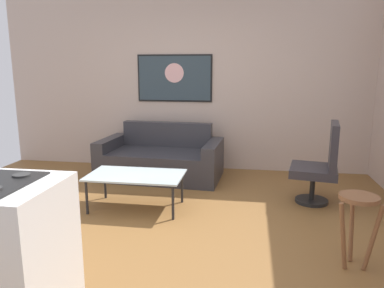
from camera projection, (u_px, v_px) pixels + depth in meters
The scene contains 7 objects.
ground at pixel (167, 231), 3.72m from camera, with size 6.40×6.40×0.04m, color brown.
back_wall at pixel (200, 81), 5.78m from camera, with size 6.40×0.05×2.80m, color #BFA799.
couch at pixel (161, 160), 5.46m from camera, with size 1.80×1.02×0.78m.
coffee_table at pixel (136, 177), 4.21m from camera, with size 1.08×0.62×0.41m.
armchair at pixel (321, 165), 4.34m from camera, with size 0.62×0.64×0.98m.
bar_stool at pixel (358, 212), 2.92m from camera, with size 0.35×0.35×0.61m.
wall_painting at pixel (175, 78), 5.79m from camera, with size 1.19×0.03×0.73m.
Camera 1 is at (0.80, -3.38, 1.59)m, focal length 34.45 mm.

